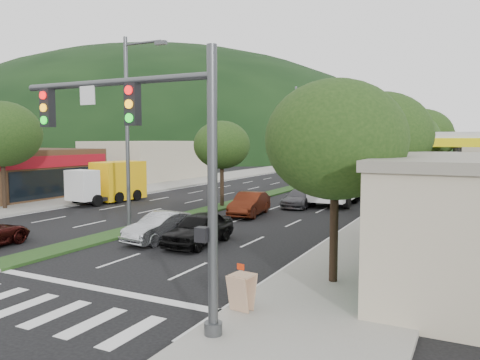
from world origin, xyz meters
The scene contains 25 objects.
sidewalk_right centered at (12.50, 25.00, 0.07)m, with size 5.00×90.00×0.15m, color gray.
sidewalk_left centered at (-13.00, 25.00, 0.07)m, with size 6.00×90.00×0.15m, color gray.
median centered at (0.00, 28.00, 0.06)m, with size 1.60×56.00×0.12m, color #1B3613.
traffic_signal centered at (9.03, -1.54, 4.65)m, with size 6.12×0.40×7.00m.
shop_left centered at (-18.46, 15.00, 2.01)m, with size 10.15×12.00×4.00m.
bldg_left_far centered at (-19.00, 34.00, 2.30)m, with size 9.00×14.00×4.60m, color #B2A78E.
hill_far centered at (-80.00, 110.00, 0.00)m, with size 176.00×132.00×82.00m, color black.
tree_r_a centered at (12.00, 4.00, 4.82)m, with size 4.60×4.60×6.63m.
tree_r_b centered at (12.00, 12.00, 5.04)m, with size 4.80×4.80×6.94m.
tree_r_c centered at (12.00, 20.00, 4.75)m, with size 4.40×4.40×6.48m.
tree_r_d centered at (12.00, 30.00, 5.18)m, with size 5.00×5.00×7.17m.
tree_r_e centered at (12.00, 40.00, 4.89)m, with size 4.60×4.60×6.71m.
tree_med_near centered at (0.00, 18.00, 4.43)m, with size 4.00×4.00×6.02m.
tree_med_far centered at (0.00, 44.00, 5.01)m, with size 4.80×4.80×6.94m.
tree_l_a centered at (-12.50, 10.00, 5.18)m, with size 5.20×5.20×7.25m.
streetlight_near centered at (0.21, 8.00, 5.58)m, with size 2.60×0.25×10.00m.
streetlight_mid centered at (0.21, 33.00, 5.58)m, with size 2.60×0.25×10.00m.
sedan_silver centered at (2.85, 6.97, 0.68)m, with size 1.44×4.12×1.36m, color #A4A7AC.
car_queue_a centered at (4.83, 7.13, 0.74)m, with size 1.75×4.36×1.48m, color black.
car_queue_b centered at (4.91, 20.61, 0.63)m, with size 1.76×4.32×1.25m, color #454449.
car_queue_c centered at (3.33, 15.61, 0.73)m, with size 1.55×4.45×1.47m, color #501B0D.
car_queue_d centered at (7.19, 25.61, 0.65)m, with size 2.16×4.69×1.30m, color black.
box_truck centered at (-9.00, 16.61, 1.46)m, with size 2.89×6.43×3.09m.
motorhome centered at (6.88, 24.55, 1.88)m, with size 2.95×9.20×3.52m.
a_frame_sign centered at (10.50, 0.23, 0.76)m, with size 0.68×0.76×1.37m.
Camera 1 is at (16.10, -10.92, 4.84)m, focal length 35.00 mm.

